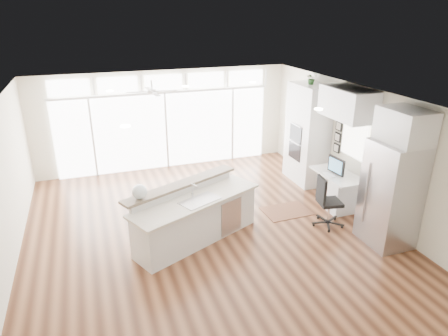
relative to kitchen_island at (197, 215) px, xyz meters
name	(u,v)px	position (x,y,z in m)	size (l,w,h in m)	color
floor	(209,235)	(0.27, 0.10, -0.54)	(7.00, 8.00, 0.02)	#432414
ceiling	(207,100)	(0.27, 0.10, 2.17)	(7.00, 8.00, 0.02)	white
wall_back	(165,120)	(0.27, 4.10, 0.82)	(7.00, 0.04, 2.70)	beige
wall_front	(327,316)	(0.27, -3.90, 0.82)	(7.00, 0.04, 2.70)	beige
wall_left	(0,199)	(-3.23, 0.10, 0.82)	(0.04, 8.00, 2.70)	beige
wall_right	(364,151)	(3.77, 0.10, 0.82)	(0.04, 8.00, 2.70)	beige
glass_wall	(166,131)	(0.27, 4.04, 0.52)	(5.80, 0.06, 2.08)	white
transom_row	(163,82)	(0.27, 4.04, 1.85)	(5.90, 0.06, 0.40)	white
desk_window	(355,139)	(3.73, 0.40, 1.02)	(0.04, 0.85, 0.85)	white
ceiling_fan	(152,87)	(-0.23, 2.90, 1.95)	(1.16, 1.16, 0.32)	silver
recessed_lights	(204,99)	(0.27, 0.30, 2.15)	(3.40, 3.00, 0.02)	white
oven_cabinet	(307,134)	(3.44, 1.90, 0.72)	(0.64, 1.20, 2.50)	silver
desk_nook	(337,189)	(3.40, 0.40, -0.15)	(0.72, 1.30, 0.76)	silver
upper_cabinets	(348,103)	(3.44, 0.40, 1.82)	(0.64, 1.30, 0.64)	silver
refrigerator	(391,194)	(3.38, -1.25, 0.47)	(0.76, 0.90, 2.00)	#B3B3B8
fridge_cabinet	(405,126)	(3.44, -1.25, 1.77)	(0.64, 0.90, 0.60)	silver
framed_photos	(338,137)	(3.73, 1.02, 0.87)	(0.06, 0.22, 0.80)	black
kitchen_island	(197,215)	(0.00, 0.00, 0.00)	(2.67, 1.01, 1.06)	silver
rug	(286,211)	(2.18, 0.46, -0.52)	(1.01, 0.73, 0.01)	#3D1E13
office_chair	(330,202)	(2.71, -0.36, 0.01)	(0.56, 0.52, 1.07)	black
fishbowl	(140,192)	(-1.03, -0.03, 0.66)	(0.27, 0.27, 0.27)	silver
monitor	(336,166)	(3.32, 0.40, 0.44)	(0.08, 0.50, 0.42)	black
keyboard	(329,175)	(3.15, 0.40, 0.24)	(0.12, 0.32, 0.02)	silver
potted_plant	(312,80)	(3.44, 1.90, 2.08)	(0.26, 0.29, 0.23)	#275725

